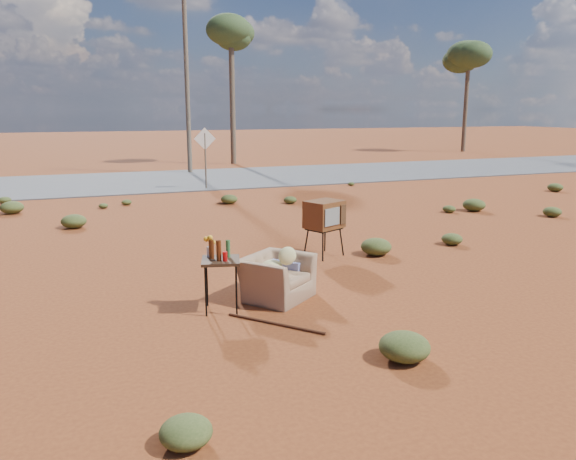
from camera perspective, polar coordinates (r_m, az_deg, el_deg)
name	(u,v)px	position (r m, az deg, el deg)	size (l,w,h in m)	color
ground	(283,294)	(8.78, -0.53, -6.55)	(140.00, 140.00, 0.00)	brown
highway	(153,181)	(23.15, -13.58, 4.88)	(140.00, 7.00, 0.04)	#565659
armchair	(278,271)	(8.56, -0.99, -4.17)	(1.28, 1.32, 0.88)	#8C694C
tv_unit	(324,215)	(10.85, 3.73, 1.51)	(0.84, 0.77, 1.10)	black
side_table	(218,257)	(7.96, -7.11, -2.74)	(0.65, 0.65, 1.06)	#352313
rusty_bar	(275,324)	(7.58, -1.29, -9.48)	(0.04, 0.04, 1.47)	#522B16
road_sign	(205,147)	(20.32, -8.43, 8.32)	(0.78, 0.06, 2.19)	brown
eucalyptus_center	(231,36)	(30.08, -5.80, 18.99)	(3.20, 3.20, 7.60)	brown
eucalyptus_right	(469,61)	(40.50, 17.87, 16.01)	(3.20, 3.20, 7.10)	brown
utility_pole_center	(187,78)	(25.80, -10.25, 14.92)	(1.40, 0.20, 8.00)	brown
scrub_patch	(179,233)	(12.67, -11.01, -0.27)	(17.49, 8.07, 0.33)	#4F5726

